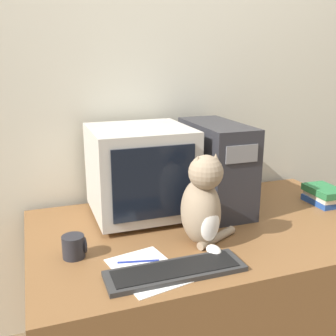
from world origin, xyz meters
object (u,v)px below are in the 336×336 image
at_px(crt_monitor, 140,171).
at_px(computer_tower, 216,166).
at_px(book_stack, 324,195).
at_px(cat, 203,205).
at_px(pen, 138,262).
at_px(keyboard, 176,271).
at_px(mug, 74,247).

distance_m(crt_monitor, computer_tower, 0.38).
relative_size(computer_tower, book_stack, 2.38).
relative_size(computer_tower, cat, 1.27).
bearing_deg(cat, crt_monitor, 107.35).
height_order(book_stack, pen, book_stack).
xyz_separation_m(book_stack, pen, (-1.07, -0.27, -0.04)).
height_order(keyboard, cat, cat).
bearing_deg(cat, mug, 168.76).
xyz_separation_m(crt_monitor, book_stack, (0.93, -0.17, -0.17)).
relative_size(computer_tower, pen, 3.18).
distance_m(computer_tower, book_stack, 0.60).
xyz_separation_m(book_stack, mug, (-1.28, -0.14, -0.00)).
bearing_deg(crt_monitor, keyboard, -93.41).
bearing_deg(crt_monitor, cat, -68.58).
bearing_deg(keyboard, cat, 44.29).
bearing_deg(keyboard, crt_monitor, 86.59).
height_order(keyboard, book_stack, book_stack).
height_order(pen, mug, mug).
bearing_deg(book_stack, mug, -173.70).
distance_m(cat, pen, 0.33).
distance_m(crt_monitor, keyboard, 0.59).
bearing_deg(computer_tower, mug, -158.59).
bearing_deg(cat, book_stack, 10.57).
xyz_separation_m(keyboard, book_stack, (0.96, 0.38, 0.04)).
bearing_deg(pen, book_stack, 13.95).
xyz_separation_m(computer_tower, book_stack, (0.55, -0.14, -0.17)).
xyz_separation_m(pen, mug, (-0.22, 0.12, 0.04)).
relative_size(cat, mug, 4.18).
distance_m(computer_tower, cat, 0.42).
bearing_deg(book_stack, crt_monitor, 169.49).
distance_m(keyboard, pen, 0.16).
bearing_deg(keyboard, mug, 143.06).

